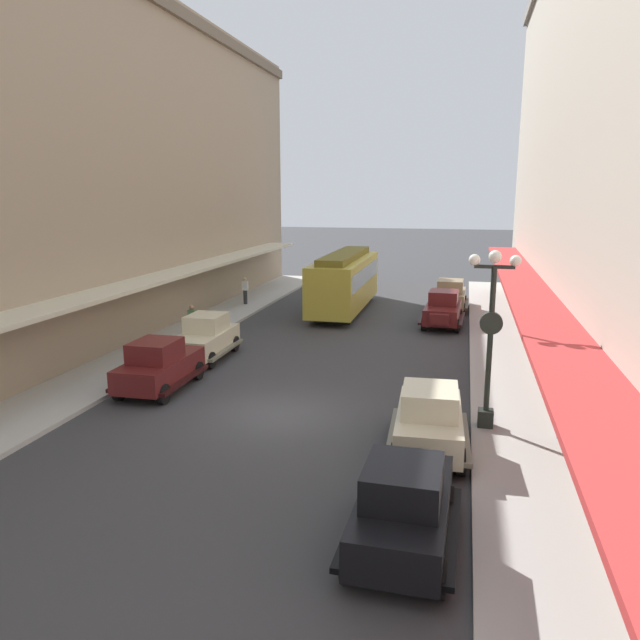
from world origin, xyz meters
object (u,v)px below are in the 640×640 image
parked_car_2 (159,364)px  parked_car_5 (404,503)px  parked_car_0 (429,417)px  lamp_post_with_clock (491,332)px  pedestrian_0 (192,322)px  pedestrian_2 (245,290)px  pedestrian_1 (563,410)px  fire_hydrant (156,352)px  streetcar (345,279)px  parked_car_1 (443,308)px  parked_car_4 (450,294)px  parked_car_3 (205,336)px

parked_car_2 → parked_car_5: same height
parked_car_0 → parked_car_2: size_ratio=1.01×
lamp_post_with_clock → pedestrian_0: size_ratio=3.15×
pedestrian_2 → pedestrian_1: bearing=-47.7°
fire_hydrant → pedestrian_1: size_ratio=0.50×
parked_car_5 → fire_hydrant: parked_car_5 is taller
parked_car_5 → streetcar: bearing=104.0°
pedestrian_2 → parked_car_1: bearing=-13.2°
parked_car_2 → parked_car_1: bearing=54.2°
parked_car_1 → pedestrian_2: 12.31m
fire_hydrant → pedestrian_1: (14.79, -4.41, 0.43)m
parked_car_5 → parked_car_0: bearing=87.5°
parked_car_5 → streetcar: (-5.80, 23.24, 0.96)m
streetcar → pedestrian_2: streetcar is taller
parked_car_0 → pedestrian_0: size_ratio=2.63×
parked_car_1 → pedestrian_1: 15.07m
parked_car_1 → pedestrian_1: (3.83, -14.58, 0.05)m
parked_car_0 → parked_car_1: same height
parked_car_0 → parked_car_2: 10.03m
parked_car_0 → lamp_post_with_clock: size_ratio=0.84×
parked_car_2 → pedestrian_2: (-2.65, 15.73, 0.05)m
parked_car_4 → parked_car_0: bearing=-90.0°
parked_car_4 → fire_hydrant: parked_car_4 is taller
parked_car_2 → parked_car_3: same height
parked_car_4 → pedestrian_0: (-11.40, -10.85, 0.05)m
parked_car_2 → parked_car_4: 19.87m
parked_car_1 → parked_car_5: size_ratio=1.01×
parked_car_3 → pedestrian_0: parked_car_3 is taller
parked_car_2 → pedestrian_1: (13.16, -1.66, 0.05)m
parked_car_5 → fire_hydrant: 15.19m
streetcar → pedestrian_1: 19.69m
pedestrian_2 → parked_car_5: bearing=-62.9°
fire_hydrant → pedestrian_0: size_ratio=0.50×
parked_car_4 → pedestrian_1: (3.59, -19.07, 0.05)m
parked_car_2 → streetcar: 15.95m
pedestrian_1 → lamp_post_with_clock: bearing=167.8°
parked_car_4 → streetcar: bearing=-162.5°
parked_car_5 → pedestrian_2: 26.35m
parked_car_1 → fire_hydrant: bearing=-137.2°
parked_car_1 → lamp_post_with_clock: size_ratio=0.84×
pedestrian_1 → pedestrian_0: bearing=151.3°
parked_car_2 → fire_hydrant: size_ratio=5.21×
lamp_post_with_clock → parked_car_4: bearing=94.7°
lamp_post_with_clock → pedestrian_1: lamp_post_with_clock is taller
parked_car_2 → parked_car_3: (-0.15, 4.22, 0.00)m
parked_car_2 → parked_car_3: bearing=92.1°
fire_hydrant → lamp_post_with_clock: bearing=-17.3°
parked_car_2 → streetcar: bearing=77.0°
parked_car_4 → pedestrian_0: bearing=-136.4°
parked_car_5 → lamp_post_with_clock: (1.75, 6.50, 2.04)m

